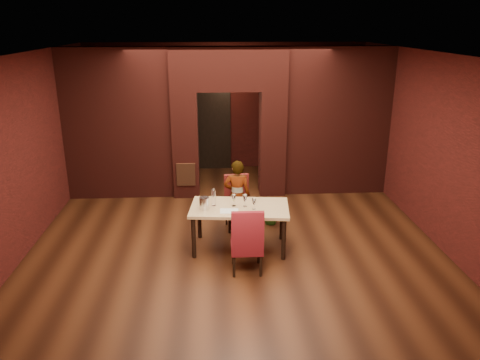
% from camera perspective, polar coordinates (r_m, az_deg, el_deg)
% --- Properties ---
extents(floor, '(8.00, 8.00, 0.00)m').
position_cam_1_polar(floor, '(8.75, -0.78, -6.14)').
color(floor, '#422010').
rests_on(floor, ground).
extents(ceiling, '(7.00, 8.00, 0.04)m').
position_cam_1_polar(ceiling, '(7.95, -0.88, 15.26)').
color(ceiling, silver).
rests_on(ceiling, ground).
extents(wall_back, '(7.00, 0.04, 3.20)m').
position_cam_1_polar(wall_back, '(12.11, -1.72, 8.88)').
color(wall_back, maroon).
rests_on(wall_back, ground).
extents(wall_front, '(7.00, 0.04, 3.20)m').
position_cam_1_polar(wall_front, '(4.46, 1.60, -9.19)').
color(wall_front, maroon).
rests_on(wall_front, ground).
extents(wall_left, '(0.04, 8.00, 3.20)m').
position_cam_1_polar(wall_left, '(8.78, -24.34, 3.33)').
color(wall_left, maroon).
rests_on(wall_left, ground).
extents(wall_right, '(0.04, 8.00, 3.20)m').
position_cam_1_polar(wall_right, '(9.06, 21.94, 4.09)').
color(wall_right, maroon).
rests_on(wall_right, ground).
extents(pillar_left, '(0.55, 0.55, 2.30)m').
position_cam_1_polar(pillar_left, '(10.26, -6.66, 4.36)').
color(pillar_left, maroon).
rests_on(pillar_left, ground).
extents(pillar_right, '(0.55, 0.55, 2.30)m').
position_cam_1_polar(pillar_right, '(10.33, 3.95, 4.53)').
color(pillar_right, maroon).
rests_on(pillar_right, ground).
extents(lintel, '(2.45, 0.55, 0.90)m').
position_cam_1_polar(lintel, '(9.97, -1.41, 13.40)').
color(lintel, maroon).
rests_on(lintel, ground).
extents(wing_wall_left, '(2.28, 0.35, 3.20)m').
position_cam_1_polar(wing_wall_left, '(10.34, -14.64, 6.54)').
color(wing_wall_left, maroon).
rests_on(wing_wall_left, ground).
extents(wing_wall_right, '(2.28, 0.35, 3.20)m').
position_cam_1_polar(wing_wall_right, '(10.50, 11.73, 6.95)').
color(wing_wall_right, maroon).
rests_on(wing_wall_right, ground).
extents(vent_panel, '(0.40, 0.03, 0.50)m').
position_cam_1_polar(vent_panel, '(10.15, -6.62, 0.66)').
color(vent_panel, '#964D2B').
rests_on(vent_panel, ground).
extents(rear_door, '(0.90, 0.08, 2.10)m').
position_cam_1_polar(rear_door, '(12.16, -3.58, 6.24)').
color(rear_door, black).
rests_on(rear_door, ground).
extents(rear_door_frame, '(1.02, 0.04, 2.22)m').
position_cam_1_polar(rear_door_frame, '(12.12, -3.58, 6.20)').
color(rear_door_frame, black).
rests_on(rear_door_frame, ground).
extents(dining_table, '(1.71, 1.08, 0.76)m').
position_cam_1_polar(dining_table, '(7.95, -0.06, -5.79)').
color(dining_table, tan).
rests_on(dining_table, ground).
extents(chair_far, '(0.50, 0.50, 1.00)m').
position_cam_1_polar(chair_far, '(8.65, -0.24, -2.85)').
color(chair_far, maroon).
rests_on(chair_far, ground).
extents(chair_near, '(0.49, 0.49, 1.07)m').
position_cam_1_polar(chair_near, '(7.21, 0.83, -7.20)').
color(chair_near, maroon).
rests_on(chair_near, ground).
extents(person_seated, '(0.52, 0.36, 1.34)m').
position_cam_1_polar(person_seated, '(8.55, -0.36, -1.90)').
color(person_seated, white).
rests_on(person_seated, ground).
extents(wine_glass_a, '(0.08, 0.08, 0.20)m').
position_cam_1_polar(wine_glass_a, '(7.79, -0.76, -2.49)').
color(wine_glass_a, white).
rests_on(wine_glass_a, dining_table).
extents(wine_glass_b, '(0.08, 0.08, 0.21)m').
position_cam_1_polar(wine_glass_b, '(7.77, 0.61, -2.53)').
color(wine_glass_b, white).
rests_on(wine_glass_b, dining_table).
extents(wine_glass_c, '(0.07, 0.07, 0.18)m').
position_cam_1_polar(wine_glass_c, '(7.67, 1.72, -2.93)').
color(wine_glass_c, white).
rests_on(wine_glass_c, dining_table).
extents(tasting_sheet, '(0.31, 0.23, 0.00)m').
position_cam_1_polar(tasting_sheet, '(7.62, -1.32, -3.79)').
color(tasting_sheet, silver).
rests_on(tasting_sheet, dining_table).
extents(wine_bucket, '(0.16, 0.16, 0.20)m').
position_cam_1_polar(wine_bucket, '(7.69, -4.37, -2.83)').
color(wine_bucket, silver).
rests_on(wine_bucket, dining_table).
extents(water_bottle, '(0.07, 0.07, 0.30)m').
position_cam_1_polar(water_bottle, '(7.81, -3.23, -2.08)').
color(water_bottle, white).
rests_on(water_bottle, dining_table).
extents(potted_plant, '(0.46, 0.41, 0.47)m').
position_cam_1_polar(potted_plant, '(8.96, 3.87, -3.90)').
color(potted_plant, '#255A19').
rests_on(potted_plant, ground).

